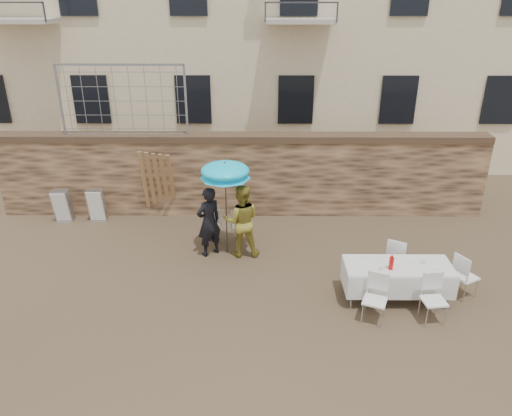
{
  "coord_description": "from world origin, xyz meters",
  "views": [
    {
      "loc": [
        0.47,
        -7.61,
        5.86
      ],
      "look_at": [
        0.4,
        2.2,
        1.4
      ],
      "focal_mm": 35.0,
      "sensor_mm": 36.0,
      "label": 1
    }
  ],
  "objects_px": {
    "umbrella": "(225,173)",
    "soda_bottle": "(391,263)",
    "banquet_table": "(399,267)",
    "table_chair_back": "(397,258)",
    "table_chair_side": "(465,275)",
    "couple_chair_right": "(240,225)",
    "man_suit": "(209,222)",
    "couple_chair_left": "(212,225)",
    "table_chair_front_left": "(375,300)",
    "chair_stack_right": "(98,204)",
    "table_chair_front_right": "(434,300)",
    "chair_stack_left": "(64,204)",
    "woman_dress": "(241,221)"
  },
  "relations": [
    {
      "from": "chair_stack_left",
      "to": "chair_stack_right",
      "type": "relative_size",
      "value": 1.0
    },
    {
      "from": "couple_chair_left",
      "to": "couple_chair_right",
      "type": "bearing_deg",
      "value": 160.78
    },
    {
      "from": "woman_dress",
      "to": "chair_stack_left",
      "type": "height_order",
      "value": "woman_dress"
    },
    {
      "from": "woman_dress",
      "to": "table_chair_side",
      "type": "xyz_separation_m",
      "value": [
        4.56,
        -1.68,
        -0.39
      ]
    },
    {
      "from": "table_chair_back",
      "to": "table_chair_front_left",
      "type": "bearing_deg",
      "value": 92.26
    },
    {
      "from": "chair_stack_left",
      "to": "table_chair_front_right",
      "type": "bearing_deg",
      "value": -27.36
    },
    {
      "from": "woman_dress",
      "to": "table_chair_front_right",
      "type": "distance_m",
      "value": 4.47
    },
    {
      "from": "umbrella",
      "to": "table_chair_front_left",
      "type": "xyz_separation_m",
      "value": [
        2.91,
        -2.63,
        -1.51
      ]
    },
    {
      "from": "man_suit",
      "to": "umbrella",
      "type": "bearing_deg",
      "value": 156.68
    },
    {
      "from": "soda_bottle",
      "to": "chair_stack_left",
      "type": "bearing_deg",
      "value": 154.04
    },
    {
      "from": "soda_bottle",
      "to": "table_chair_front_left",
      "type": "xyz_separation_m",
      "value": [
        -0.4,
        -0.6,
        -0.43
      ]
    },
    {
      "from": "table_chair_front_left",
      "to": "table_chair_back",
      "type": "relative_size",
      "value": 1.0
    },
    {
      "from": "umbrella",
      "to": "banquet_table",
      "type": "distance_m",
      "value": 4.18
    },
    {
      "from": "table_chair_side",
      "to": "couple_chair_right",
      "type": "bearing_deg",
      "value": 36.59
    },
    {
      "from": "couple_chair_left",
      "to": "table_chair_front_left",
      "type": "bearing_deg",
      "value": 117.88
    },
    {
      "from": "banquet_table",
      "to": "table_chair_front_right",
      "type": "height_order",
      "value": "table_chair_front_right"
    },
    {
      "from": "couple_chair_right",
      "to": "table_chair_front_left",
      "type": "distance_m",
      "value": 4.04
    },
    {
      "from": "soda_bottle",
      "to": "table_chair_side",
      "type": "xyz_separation_m",
      "value": [
        1.6,
        0.25,
        -0.43
      ]
    },
    {
      "from": "umbrella",
      "to": "man_suit",
      "type": "bearing_deg",
      "value": -165.96
    },
    {
      "from": "woman_dress",
      "to": "couple_chair_right",
      "type": "bearing_deg",
      "value": -87.06
    },
    {
      "from": "couple_chair_left",
      "to": "chair_stack_left",
      "type": "relative_size",
      "value": 1.04
    },
    {
      "from": "table_chair_front_left",
      "to": "chair_stack_left",
      "type": "distance_m",
      "value": 8.58
    },
    {
      "from": "soda_bottle",
      "to": "table_chair_back",
      "type": "distance_m",
      "value": 1.11
    },
    {
      "from": "table_chair_front_left",
      "to": "woman_dress",
      "type": "bearing_deg",
      "value": 157.28
    },
    {
      "from": "umbrella",
      "to": "soda_bottle",
      "type": "xyz_separation_m",
      "value": [
        3.31,
        -2.03,
        -1.08
      ]
    },
    {
      "from": "umbrella",
      "to": "couple_chair_right",
      "type": "relative_size",
      "value": 2.19
    },
    {
      "from": "couple_chair_right",
      "to": "table_chair_front_left",
      "type": "bearing_deg",
      "value": 136.08
    },
    {
      "from": "woman_dress",
      "to": "couple_chair_right",
      "type": "distance_m",
      "value": 0.68
    },
    {
      "from": "couple_chair_right",
      "to": "chair_stack_right",
      "type": "distance_m",
      "value": 4.08
    },
    {
      "from": "chair_stack_right",
      "to": "banquet_table",
      "type": "bearing_deg",
      "value": -27.2
    },
    {
      "from": "woman_dress",
      "to": "table_chair_back",
      "type": "bearing_deg",
      "value": 161.53
    },
    {
      "from": "table_chair_back",
      "to": "umbrella",
      "type": "bearing_deg",
      "value": 13.37
    },
    {
      "from": "umbrella",
      "to": "table_chair_side",
      "type": "xyz_separation_m",
      "value": [
        4.91,
        -1.78,
        -1.51
      ]
    },
    {
      "from": "woman_dress",
      "to": "table_chair_front_left",
      "type": "xyz_separation_m",
      "value": [
        2.56,
        -2.53,
        -0.39
      ]
    },
    {
      "from": "table_chair_front_left",
      "to": "couple_chair_right",
      "type": "bearing_deg",
      "value": 152.22
    },
    {
      "from": "man_suit",
      "to": "woman_dress",
      "type": "height_order",
      "value": "woman_dress"
    },
    {
      "from": "umbrella",
      "to": "table_chair_front_right",
      "type": "relative_size",
      "value": 2.19
    },
    {
      "from": "table_chair_back",
      "to": "chair_stack_left",
      "type": "xyz_separation_m",
      "value": [
        -8.18,
        2.84,
        -0.02
      ]
    },
    {
      "from": "couple_chair_left",
      "to": "couple_chair_right",
      "type": "relative_size",
      "value": 1.0
    },
    {
      "from": "table_chair_side",
      "to": "umbrella",
      "type": "bearing_deg",
      "value": 42.48
    },
    {
      "from": "couple_chair_left",
      "to": "table_chair_front_left",
      "type": "xyz_separation_m",
      "value": [
        3.31,
        -3.08,
        0.0
      ]
    },
    {
      "from": "banquet_table",
      "to": "soda_bottle",
      "type": "relative_size",
      "value": 8.08
    },
    {
      "from": "umbrella",
      "to": "couple_chair_right",
      "type": "height_order",
      "value": "umbrella"
    },
    {
      "from": "table_chair_front_left",
      "to": "chair_stack_right",
      "type": "height_order",
      "value": "table_chair_front_left"
    },
    {
      "from": "banquet_table",
      "to": "table_chair_back",
      "type": "height_order",
      "value": "table_chair_back"
    },
    {
      "from": "banquet_table",
      "to": "table_chair_front_left",
      "type": "xyz_separation_m",
      "value": [
        -0.6,
        -0.75,
        -0.25
      ]
    },
    {
      "from": "couple_chair_right",
      "to": "chair_stack_left",
      "type": "bearing_deg",
      "value": -9.62
    },
    {
      "from": "banquet_table",
      "to": "chair_stack_right",
      "type": "distance_m",
      "value": 7.96
    },
    {
      "from": "table_chair_back",
      "to": "chair_stack_right",
      "type": "xyz_separation_m",
      "value": [
        -7.28,
        2.84,
        -0.02
      ]
    },
    {
      "from": "soda_bottle",
      "to": "banquet_table",
      "type": "bearing_deg",
      "value": 36.87
    }
  ]
}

